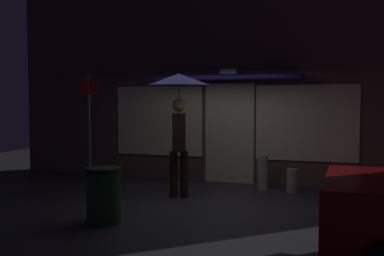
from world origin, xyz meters
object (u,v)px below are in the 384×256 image
object	(u,v)px
person_with_umbrella	(179,99)
sidewalk_bollard_2	(292,181)
trash_bin	(104,195)
street_sign_post	(89,123)
sidewalk_bollard	(263,172)

from	to	relation	value
person_with_umbrella	sidewalk_bollard_2	xyz separation A→B (m)	(1.96, 1.18, -1.62)
person_with_umbrella	sidewalk_bollard_2	world-z (taller)	person_with_umbrella
person_with_umbrella	trash_bin	world-z (taller)	person_with_umbrella
person_with_umbrella	trash_bin	xyz separation A→B (m)	(-0.45, -1.99, -1.44)
person_with_umbrella	street_sign_post	distance (m)	2.50
sidewalk_bollard	trash_bin	bearing A→B (deg)	-118.52
sidewalk_bollard	street_sign_post	bearing A→B (deg)	-170.69
person_with_umbrella	sidewalk_bollard_2	size ratio (longest dim) A/B	4.97
sidewalk_bollard_2	trash_bin	world-z (taller)	trash_bin
sidewalk_bollard_2	street_sign_post	bearing A→B (deg)	-173.89
street_sign_post	sidewalk_bollard	xyz separation A→B (m)	(3.69, 0.60, -0.99)
trash_bin	street_sign_post	bearing A→B (deg)	124.94
street_sign_post	trash_bin	bearing A→B (deg)	-55.06
sidewalk_bollard	trash_bin	world-z (taller)	trash_bin
person_with_umbrella	sidewalk_bollard	world-z (taller)	person_with_umbrella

